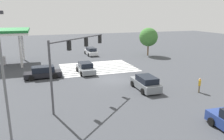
{
  "coord_description": "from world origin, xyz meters",
  "views": [
    {
      "loc": [
        8.43,
        24.76,
        7.97
      ],
      "look_at": [
        0.0,
        0.0,
        1.23
      ],
      "focal_mm": 35.0,
      "sensor_mm": 36.0,
      "label": 1
    }
  ],
  "objects_px": {
    "traffic_signal_mast": "(73,53)",
    "tree_corner_b": "(148,37)",
    "fire_hydrant": "(50,67)",
    "car_2": "(43,72)",
    "car_1": "(146,83)",
    "car_3": "(86,68)",
    "pedestrian": "(200,85)",
    "car_0": "(91,51)",
    "street_light_pole_a": "(2,67)"
  },
  "relations": [
    {
      "from": "car_1",
      "to": "tree_corner_b",
      "type": "distance_m",
      "value": 20.66
    },
    {
      "from": "car_3",
      "to": "pedestrian",
      "type": "relative_size",
      "value": 2.74
    },
    {
      "from": "car_3",
      "to": "street_light_pole_a",
      "type": "height_order",
      "value": "street_light_pole_a"
    },
    {
      "from": "car_0",
      "to": "street_light_pole_a",
      "type": "xyz_separation_m",
      "value": [
        12.02,
        28.0,
        4.15
      ]
    },
    {
      "from": "car_1",
      "to": "car_3",
      "type": "distance_m",
      "value": 10.0
    },
    {
      "from": "car_3",
      "to": "car_0",
      "type": "bearing_deg",
      "value": 161.36
    },
    {
      "from": "street_light_pole_a",
      "to": "tree_corner_b",
      "type": "xyz_separation_m",
      "value": [
        -22.55,
        -23.95,
        -1.26
      ]
    },
    {
      "from": "car_0",
      "to": "traffic_signal_mast",
      "type": "bearing_deg",
      "value": 161.63
    },
    {
      "from": "car_0",
      "to": "fire_hydrant",
      "type": "height_order",
      "value": "car_0"
    },
    {
      "from": "traffic_signal_mast",
      "to": "pedestrian",
      "type": "distance_m",
      "value": 13.32
    },
    {
      "from": "traffic_signal_mast",
      "to": "tree_corner_b",
      "type": "xyz_separation_m",
      "value": [
        -17.54,
        -18.8,
        -0.96
      ]
    },
    {
      "from": "car_1",
      "to": "tree_corner_b",
      "type": "height_order",
      "value": "tree_corner_b"
    },
    {
      "from": "traffic_signal_mast",
      "to": "tree_corner_b",
      "type": "distance_m",
      "value": 25.73
    },
    {
      "from": "car_0",
      "to": "car_2",
      "type": "height_order",
      "value": "car_2"
    },
    {
      "from": "traffic_signal_mast",
      "to": "car_1",
      "type": "relative_size",
      "value": 1.4
    },
    {
      "from": "pedestrian",
      "to": "car_0",
      "type": "bearing_deg",
      "value": -31.33
    },
    {
      "from": "fire_hydrant",
      "to": "car_0",
      "type": "bearing_deg",
      "value": -130.95
    },
    {
      "from": "traffic_signal_mast",
      "to": "car_0",
      "type": "xyz_separation_m",
      "value": [
        -7.0,
        -22.85,
        -3.85
      ]
    },
    {
      "from": "fire_hydrant",
      "to": "car_3",
      "type": "bearing_deg",
      "value": 143.26
    },
    {
      "from": "traffic_signal_mast",
      "to": "car_1",
      "type": "xyz_separation_m",
      "value": [
        -7.76,
        -0.82,
        -3.83
      ]
    },
    {
      "from": "car_1",
      "to": "pedestrian",
      "type": "bearing_deg",
      "value": -116.85
    },
    {
      "from": "traffic_signal_mast",
      "to": "car_3",
      "type": "bearing_deg",
      "value": 27.28
    },
    {
      "from": "pedestrian",
      "to": "traffic_signal_mast",
      "type": "bearing_deg",
      "value": 37.79
    },
    {
      "from": "car_2",
      "to": "car_3",
      "type": "distance_m",
      "value": 5.69
    },
    {
      "from": "pedestrian",
      "to": "tree_corner_b",
      "type": "bearing_deg",
      "value": -57.63
    },
    {
      "from": "pedestrian",
      "to": "car_1",
      "type": "bearing_deg",
      "value": 17.96
    },
    {
      "from": "car_2",
      "to": "fire_hydrant",
      "type": "distance_m",
      "value": 4.12
    },
    {
      "from": "car_0",
      "to": "tree_corner_b",
      "type": "xyz_separation_m",
      "value": [
        -10.54,
        4.06,
        2.89
      ]
    },
    {
      "from": "car_0",
      "to": "tree_corner_b",
      "type": "height_order",
      "value": "tree_corner_b"
    },
    {
      "from": "traffic_signal_mast",
      "to": "car_1",
      "type": "bearing_deg",
      "value": -38.97
    },
    {
      "from": "traffic_signal_mast",
      "to": "car_2",
      "type": "height_order",
      "value": "traffic_signal_mast"
    },
    {
      "from": "street_light_pole_a",
      "to": "fire_hydrant",
      "type": "bearing_deg",
      "value": -100.96
    },
    {
      "from": "car_3",
      "to": "tree_corner_b",
      "type": "bearing_deg",
      "value": 120.19
    },
    {
      "from": "pedestrian",
      "to": "tree_corner_b",
      "type": "height_order",
      "value": "tree_corner_b"
    },
    {
      "from": "traffic_signal_mast",
      "to": "pedestrian",
      "type": "height_order",
      "value": "traffic_signal_mast"
    },
    {
      "from": "car_0",
      "to": "car_2",
      "type": "distance_m",
      "value": 16.75
    },
    {
      "from": "fire_hydrant",
      "to": "car_2",
      "type": "bearing_deg",
      "value": 74.55
    },
    {
      "from": "car_0",
      "to": "car_1",
      "type": "bearing_deg",
      "value": -179.36
    },
    {
      "from": "car_3",
      "to": "street_light_pole_a",
      "type": "bearing_deg",
      "value": -30.8
    },
    {
      "from": "tree_corner_b",
      "to": "fire_hydrant",
      "type": "relative_size",
      "value": 6.3
    },
    {
      "from": "car_0",
      "to": "fire_hydrant",
      "type": "relative_size",
      "value": 5.46
    },
    {
      "from": "traffic_signal_mast",
      "to": "fire_hydrant",
      "type": "distance_m",
      "value": 13.79
    },
    {
      "from": "car_1",
      "to": "street_light_pole_a",
      "type": "distance_m",
      "value": 14.7
    },
    {
      "from": "car_1",
      "to": "fire_hydrant",
      "type": "relative_size",
      "value": 5.04
    },
    {
      "from": "car_0",
      "to": "car_3",
      "type": "xyz_separation_m",
      "value": [
        3.91,
        13.2,
        -0.03
      ]
    },
    {
      "from": "car_2",
      "to": "car_3",
      "type": "bearing_deg",
      "value": -176.06
    },
    {
      "from": "car_0",
      "to": "fire_hydrant",
      "type": "bearing_deg",
      "value": 137.71
    },
    {
      "from": "car_1",
      "to": "fire_hydrant",
      "type": "distance_m",
      "value": 15.35
    },
    {
      "from": "car_1",
      "to": "car_3",
      "type": "relative_size",
      "value": 1.01
    },
    {
      "from": "fire_hydrant",
      "to": "pedestrian",
      "type": "bearing_deg",
      "value": 133.66
    }
  ]
}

